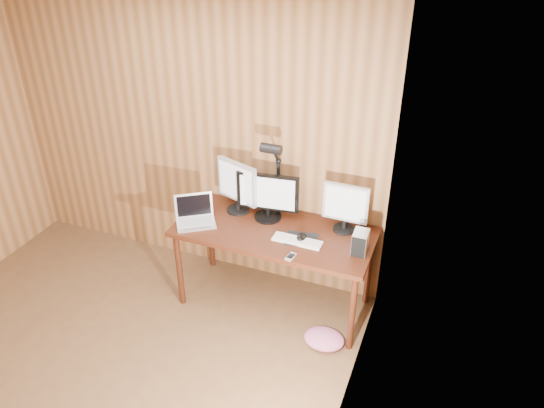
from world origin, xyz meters
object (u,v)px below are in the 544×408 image
Objects in this scene: monitor_left at (237,185)px; mouse at (302,237)px; monitor_center at (268,196)px; speaker at (364,227)px; desk at (277,238)px; monitor_right at (345,207)px; keyboard at (297,241)px; phone at (291,257)px; hard_drive at (360,242)px; desk_lamp at (274,167)px; laptop at (195,216)px.

monitor_left reaches higher than mouse.
monitor_center is 0.81m from speaker.
desk is 0.63m from monitor_right.
speaker is (0.79, 0.06, -0.15)m from monitor_center.
keyboard is 3.51× the size of phone.
hard_drive reaches higher than mouse.
desk is at bearing -167.95° from speaker.
mouse reaches higher than phone.
monitor_right is 3.66× the size of mouse.
mouse is (-0.27, -0.25, -0.20)m from monitor_right.
keyboard is at bearing -42.79° from monitor_center.
monitor_right is 0.64m from desk_lamp.
laptop is at bearing -164.18° from desk.
phone is at bearing -117.80° from monitor_right.
monitor_left is 1.09m from speaker.
desk_lamp is (0.57, 0.33, 0.39)m from laptop.
monitor_right reaches higher than desk.
desk_lamp reaches higher than hard_drive.
monitor_right reaches higher than mouse.
monitor_center is at bearing 144.62° from desk.
hard_drive is (0.18, -0.25, -0.13)m from monitor_right.
hard_drive is (1.35, 0.07, 0.03)m from laptop.
desk is at bearing -42.92° from desk_lamp.
hard_drive reaches higher than keyboard.
monitor_center is 0.45m from mouse.
monitor_left reaches higher than phone.
mouse is at bearing -137.11° from monitor_right.
monitor_right is at bearing -18.90° from laptop.
laptop is 0.90m from mouse.
laptop reaches higher than keyboard.
monitor_center is 1.13× the size of monitor_left.
laptop is at bearing -160.70° from monitor_center.
monitor_right is 2.35× the size of hard_drive.
monitor_left is 1.13m from hard_drive.
monitor_right reaches higher than hard_drive.
monitor_center is 0.25m from desk_lamp.
monitor_center is 0.46m from keyboard.
phone is (-0.27, -0.50, -0.21)m from monitor_right.
speaker is (1.07, 0.05, -0.19)m from monitor_left.
monitor_center is at bearing 164.80° from hard_drive.
desk_lamp is at bearing 135.63° from keyboard.
monitor_left is (-0.28, 0.01, 0.04)m from monitor_center.
mouse is (0.25, -0.12, 0.14)m from desk.
monitor_center is 0.71× the size of desk_lamp.
laptop is 0.88m from keyboard.
keyboard is 0.62m from desk_lamp.
monitor_left is 0.71m from keyboard.
hard_drive reaches higher than phone.
desk is 3.52× the size of monitor_left.
desk_lamp is at bearing 55.13° from monitor_center.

